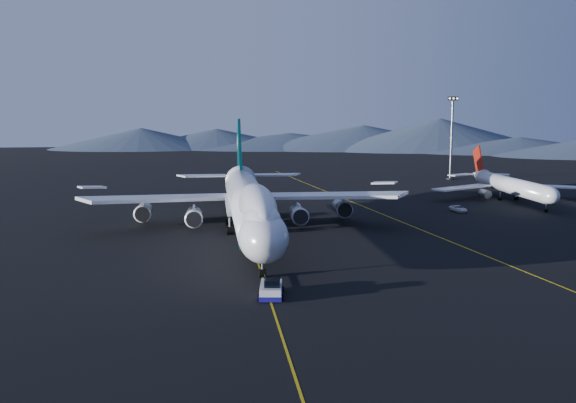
{
  "coord_description": "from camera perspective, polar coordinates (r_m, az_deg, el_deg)",
  "views": [
    {
      "loc": [
        -6.82,
        -107.64,
        22.23
      ],
      "look_at": [
        6.6,
        -0.55,
        6.0
      ],
      "focal_mm": 40.0,
      "sensor_mm": 36.0,
      "label": 1
    }
  ],
  "objects": [
    {
      "name": "boeing_747",
      "position": [
        109.13,
        -3.48,
        -0.12
      ],
      "size": [
        59.62,
        72.43,
        19.37
      ],
      "color": "silver",
      "rests_on": "ground"
    },
    {
      "name": "taxiway_line_side",
      "position": [
        125.26,
        10.08,
        -1.8
      ],
      "size": [
        28.08,
        198.09,
        0.01
      ],
      "primitive_type": "cube",
      "rotation": [
        0.0,
        0.0,
        0.14
      ],
      "color": "gold",
      "rests_on": "ground"
    },
    {
      "name": "service_van",
      "position": [
        139.73,
        14.9,
        -0.62
      ],
      "size": [
        2.85,
        5.06,
        1.33
      ],
      "primitive_type": "imported",
      "rotation": [
        0.0,
        0.0,
        0.14
      ],
      "color": "silver",
      "rests_on": "ground"
    },
    {
      "name": "second_jet",
      "position": [
        159.33,
        19.09,
        1.37
      ],
      "size": [
        37.24,
        42.08,
        11.97
      ],
      "rotation": [
        0.0,
        0.0,
        0.07
      ],
      "color": "silver",
      "rests_on": "ground"
    },
    {
      "name": "ground",
      "position": [
        110.13,
        -3.45,
        -3.11
      ],
      "size": [
        500.0,
        500.0,
        0.0
      ],
      "primitive_type": "plane",
      "color": "black",
      "rests_on": "ground"
    },
    {
      "name": "pushback_tug",
      "position": [
        75.86,
        -1.53,
        -7.93
      ],
      "size": [
        3.54,
        5.51,
        2.26
      ],
      "rotation": [
        0.0,
        0.0,
        -0.13
      ],
      "color": "silver",
      "rests_on": "ground"
    },
    {
      "name": "taxiway_line_main",
      "position": [
        110.12,
        -3.45,
        -3.1
      ],
      "size": [
        0.25,
        220.0,
        0.01
      ],
      "primitive_type": "cube",
      "color": "gold",
      "rests_on": "ground"
    },
    {
      "name": "floodlight_mast",
      "position": [
        199.57,
        14.33,
        5.51
      ],
      "size": [
        3.07,
        2.3,
        24.81
      ],
      "rotation": [
        0.0,
        0.0,
        -0.23
      ],
      "color": "black",
      "rests_on": "ground"
    }
  ]
}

